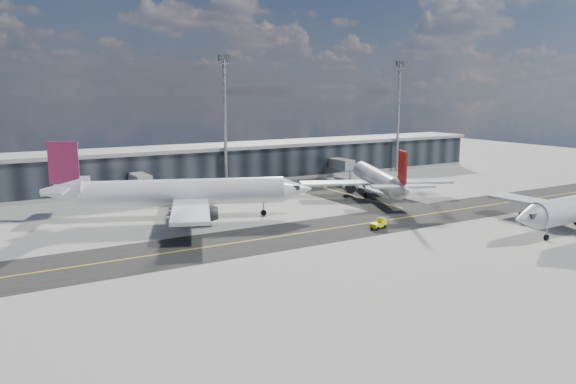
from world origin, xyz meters
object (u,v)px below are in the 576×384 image
Objects in this scene: airliner_redtail at (378,179)px; baggage_tug at (379,223)px; airliner_af at (180,193)px; service_van at (326,178)px.

airliner_redtail is 27.27m from baggage_tug.
airliner_redtail reaches higher than baggage_tug.
airliner_af is at bearing -146.00° from baggage_tug.
service_van is at bearing 142.57° from baggage_tug.
airliner_redtail is 23.08m from service_van.
airliner_redtail is 12.51× the size of baggage_tug.
airliner_redtail is at bearing -108.22° from service_van.
airliner_redtail is at bearing 128.07° from baggage_tug.
baggage_tug reaches higher than service_van.
airliner_af is 15.31× the size of baggage_tug.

